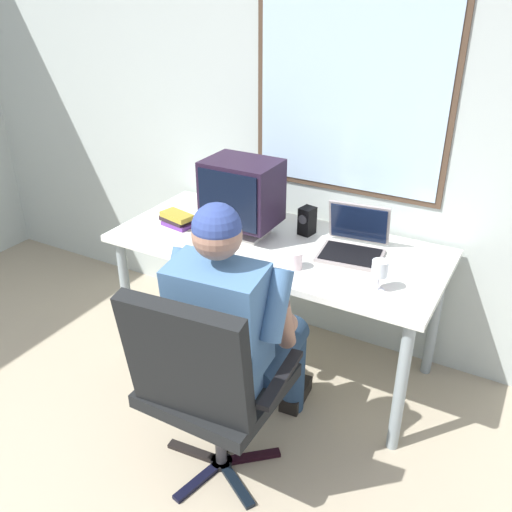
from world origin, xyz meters
TOP-DOWN VIEW (x-y plane):
  - wall_rear at (0.01, 2.58)m, footprint 5.22×0.08m
  - desk at (-0.00, 2.14)m, footprint 1.72×0.77m
  - office_chair at (0.15, 1.23)m, footprint 0.64×0.59m
  - person_seated at (0.13, 1.50)m, footprint 0.56×0.79m
  - crt_monitor at (-0.21, 2.14)m, footprint 0.37×0.29m
  - laptop at (0.38, 2.24)m, footprint 0.34×0.34m
  - wine_glass at (0.61, 1.93)m, footprint 0.07×0.07m
  - desk_speaker at (0.09, 2.31)m, footprint 0.08×0.10m
  - book_stack at (-0.58, 2.06)m, footprint 0.21×0.15m
  - coffee_mug at (0.20, 1.94)m, footprint 0.07×0.07m

SIDE VIEW (x-z plane):
  - office_chair at x=0.15m, z-range 0.07..1.08m
  - person_seated at x=0.13m, z-range 0.03..1.30m
  - desk at x=0.00m, z-range 0.30..1.05m
  - book_stack at x=-0.58m, z-range 0.75..0.83m
  - coffee_mug at x=0.20m, z-range 0.75..0.84m
  - laptop at x=0.38m, z-range 0.70..0.93m
  - desk_speaker at x=0.09m, z-range 0.75..0.90m
  - wine_glass at x=0.61m, z-range 0.78..0.93m
  - crt_monitor at x=-0.21m, z-range 0.78..1.19m
  - wall_rear at x=0.01m, z-range 0.01..2.61m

